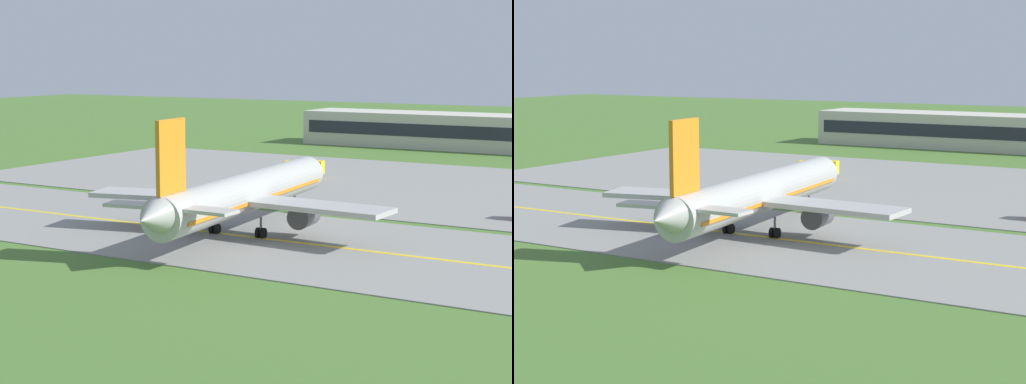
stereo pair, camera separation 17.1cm
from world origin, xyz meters
The scene contains 7 objects.
ground_plane centered at (0.00, 0.00, 0.00)m, with size 500.00×500.00×0.00m, color #47702D.
taxiway_strip centered at (0.00, 0.00, 0.05)m, with size 240.00×28.00×0.10m, color gray.
apron_pad centered at (10.00, 42.00, 0.05)m, with size 140.00×52.00×0.10m, color gray.
taxiway_centreline centered at (0.00, 0.00, 0.11)m, with size 220.00×0.60×0.01m, color yellow.
airplane_lead centered at (0.09, 1.51, 4.13)m, with size 32.37×39.66×12.70m.
service_truck_fuel centered at (-14.44, 42.63, 1.53)m, with size 6.28×3.23×2.60m.
terminal_building centered at (-5.03, 95.50, 3.45)m, with size 67.77×12.56×8.07m.
Camera 2 is at (46.75, -74.55, 17.99)m, focal length 62.15 mm.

